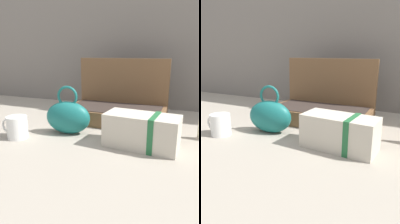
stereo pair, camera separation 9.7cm
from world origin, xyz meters
The scene contains 5 objects.
ground_plane centered at (0.00, 0.00, 0.00)m, with size 6.00×6.00×0.00m, color #9E9384.
open_suitcase centered at (0.01, 0.22, 0.07)m, with size 0.49×0.28×0.31m.
teal_pouch_handbag centered at (-0.13, -0.05, 0.07)m, with size 0.21×0.11×0.21m.
cream_toiletry_bag centered at (0.20, -0.08, 0.06)m, with size 0.28×0.15×0.13m.
coffee_mug centered at (-0.30, -0.18, 0.05)m, with size 0.12×0.08×0.09m.
Camera 2 is at (0.43, -0.85, 0.35)m, focal length 37.00 mm.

